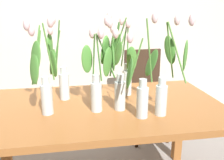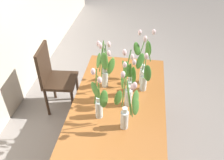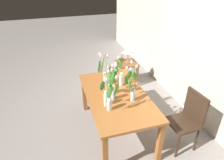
{
  "view_description": "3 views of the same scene",
  "coord_description": "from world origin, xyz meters",
  "views": [
    {
      "loc": [
        -0.18,
        -1.49,
        1.35
      ],
      "look_at": [
        0.07,
        -0.02,
        0.91
      ],
      "focal_mm": 39.6,
      "sensor_mm": 36.0,
      "label": 1
    },
    {
      "loc": [
        -1.76,
        -0.18,
        2.35
      ],
      "look_at": [
        0.0,
        0.07,
        0.99
      ],
      "focal_mm": 38.68,
      "sensor_mm": 36.0,
      "label": 2
    },
    {
      "loc": [
        2.48,
        -0.83,
        2.48
      ],
      "look_at": [
        0.01,
        -0.07,
        1.01
      ],
      "focal_mm": 32.78,
      "sensor_mm": 36.0,
      "label": 3
    }
  ],
  "objects": [
    {
      "name": "ground_plane",
      "position": [
        0.0,
        0.0,
        0.0
      ],
      "size": [
        18.0,
        18.0,
        0.0
      ],
      "primitive_type": "plane",
      "color": "gray"
    },
    {
      "name": "dining_table",
      "position": [
        0.0,
        0.0,
        0.65
      ],
      "size": [
        1.6,
        0.9,
        0.74
      ],
      "color": "#A3602D",
      "rests_on": "ground"
    },
    {
      "name": "tulip_vase_0",
      "position": [
        0.08,
        -0.08,
        0.94
      ],
      "size": [
        0.17,
        0.13,
        0.57
      ],
      "color": "silver",
      "rests_on": "dining_table"
    },
    {
      "name": "tulip_vase_1",
      "position": [
        -0.02,
        -0.08,
        0.94
      ],
      "size": [
        0.22,
        0.15,
        0.5
      ],
      "color": "silver",
      "rests_on": "dining_table"
    },
    {
      "name": "tulip_vase_2",
      "position": [
        0.36,
        -0.2,
        0.94
      ],
      "size": [
        0.18,
        0.22,
        0.58
      ],
      "color": "silver",
      "rests_on": "dining_table"
    },
    {
      "name": "tulip_vase_3",
      "position": [
        0.2,
        -0.22,
        0.92
      ],
      "size": [
        0.21,
        0.18,
        0.59
      ],
      "color": "silver",
      "rests_on": "dining_table"
    },
    {
      "name": "tulip_vase_4",
      "position": [
        -0.26,
        0.15,
        0.92
      ],
      "size": [
        0.14,
        0.16,
        0.57
      ],
      "color": "silver",
      "rests_on": "dining_table"
    },
    {
      "name": "tulip_vase_5",
      "position": [
        -0.34,
        -0.1,
        0.95
      ],
      "size": [
        0.16,
        0.23,
        0.56
      ],
      "color": "silver",
      "rests_on": "dining_table"
    },
    {
      "name": "tulip_vase_6",
      "position": [
        0.18,
        0.17,
        0.98
      ],
      "size": [
        0.2,
        0.22,
        0.59
      ],
      "color": "silver",
      "rests_on": "dining_table"
    },
    {
      "name": "dining_chair",
      "position": [
        0.58,
        0.91,
        0.52
      ],
      "size": [
        0.43,
        0.43,
        0.93
      ],
      "color": "#382619",
      "rests_on": "ground"
    }
  ]
}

